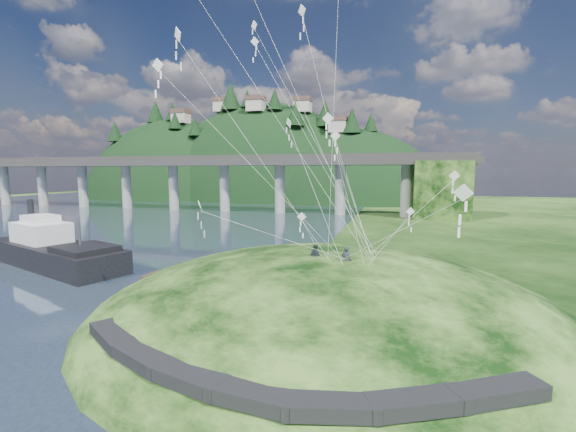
# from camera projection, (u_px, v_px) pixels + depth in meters

# --- Properties ---
(ground) EXTENTS (320.00, 320.00, 0.00)m
(ground) POSITION_uv_depth(u_px,v_px,m) (212.00, 319.00, 27.83)
(ground) COLOR black
(ground) RESTS_ON ground
(grass_hill) EXTENTS (36.00, 32.00, 13.00)m
(grass_hill) POSITION_uv_depth(u_px,v_px,m) (326.00, 341.00, 27.72)
(grass_hill) COLOR black
(grass_hill) RESTS_ON ground
(footpath) EXTENTS (22.29, 5.84, 0.83)m
(footpath) POSITION_uv_depth(u_px,v_px,m) (264.00, 375.00, 16.24)
(footpath) COLOR black
(footpath) RESTS_ON ground
(bridge) EXTENTS (160.00, 11.00, 15.00)m
(bridge) POSITION_uv_depth(u_px,v_px,m) (244.00, 175.00, 100.87)
(bridge) COLOR #2D2B2B
(bridge) RESTS_ON ground
(far_ridge) EXTENTS (153.00, 70.00, 94.50)m
(far_ridge) POSITION_uv_depth(u_px,v_px,m) (255.00, 216.00, 157.28)
(far_ridge) COLOR black
(far_ridge) RESTS_ON ground
(work_barge) EXTENTS (21.76, 12.13, 7.36)m
(work_barge) POSITION_uv_depth(u_px,v_px,m) (53.00, 250.00, 43.60)
(work_barge) COLOR black
(work_barge) RESTS_ON ground
(wooden_dock) EXTENTS (15.97, 3.77, 1.13)m
(wooden_dock) POSITION_uv_depth(u_px,v_px,m) (219.00, 284.00, 34.99)
(wooden_dock) COLOR #372716
(wooden_dock) RESTS_ON ground
(kite_flyers) EXTENTS (3.06, 1.40, 1.89)m
(kite_flyers) POSITION_uv_depth(u_px,v_px,m) (329.00, 245.00, 25.42)
(kite_flyers) COLOR #282C35
(kite_flyers) RESTS_ON ground
(kite_swarm) EXTENTS (19.82, 17.91, 20.04)m
(kite_swarm) POSITION_uv_depth(u_px,v_px,m) (300.00, 97.00, 26.80)
(kite_swarm) COLOR white
(kite_swarm) RESTS_ON ground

